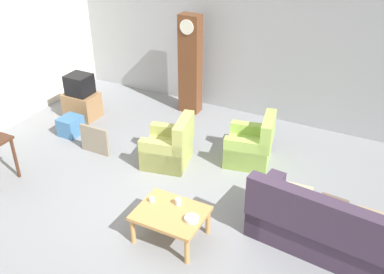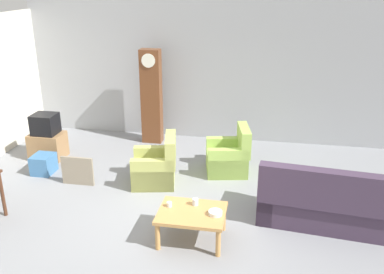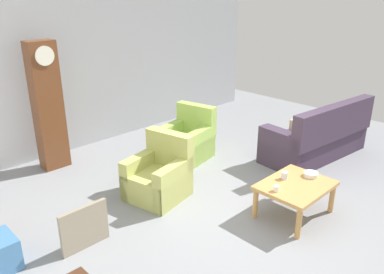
{
  "view_description": "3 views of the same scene",
  "coord_description": "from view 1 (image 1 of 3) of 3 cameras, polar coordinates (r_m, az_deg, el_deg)",
  "views": [
    {
      "loc": [
        2.84,
        -4.72,
        4.43
      ],
      "look_at": [
        0.02,
        0.78,
        0.81
      ],
      "focal_mm": 41.42,
      "sensor_mm": 36.0,
      "label": 1
    },
    {
      "loc": [
        1.37,
        -5.79,
        3.6
      ],
      "look_at": [
        0.17,
        0.75,
        1.06
      ],
      "focal_mm": 39.6,
      "sensor_mm": 36.0,
      "label": 2
    },
    {
      "loc": [
        -3.7,
        -2.88,
        2.87
      ],
      "look_at": [
        -0.12,
        0.77,
        0.88
      ],
      "focal_mm": 35.93,
      "sensor_mm": 36.0,
      "label": 3
    }
  ],
  "objects": [
    {
      "name": "ground_plane",
      "position": [
        7.07,
        -3.09,
        -8.53
      ],
      "size": [
        10.4,
        10.4,
        0.0
      ],
      "primitive_type": "plane",
      "color": "gray"
    },
    {
      "name": "garage_door_wall",
      "position": [
        9.24,
        8.05,
        12.18
      ],
      "size": [
        8.4,
        0.16,
        3.2
      ],
      "primitive_type": "cube",
      "color": "#9EA0A5",
      "rests_on": "ground_plane"
    },
    {
      "name": "couch_floral",
      "position": [
        6.34,
        16.94,
        -11.29
      ],
      "size": [
        2.18,
        1.1,
        1.04
      ],
      "color": "#423347",
      "rests_on": "ground_plane"
    },
    {
      "name": "armchair_olive_near",
      "position": [
        7.84,
        -2.96,
        -1.49
      ],
      "size": [
        0.93,
        0.9,
        0.92
      ],
      "color": "tan",
      "rests_on": "ground_plane"
    },
    {
      "name": "armchair_olive_far",
      "position": [
        7.95,
        7.62,
        -1.24
      ],
      "size": [
        0.92,
        0.9,
        0.92
      ],
      "color": "#9FC456",
      "rests_on": "ground_plane"
    },
    {
      "name": "coffee_table_wood",
      "position": [
        6.23,
        -2.77,
        -10.09
      ],
      "size": [
        0.96,
        0.76,
        0.46
      ],
      "color": "tan",
      "rests_on": "ground_plane"
    },
    {
      "name": "grandfather_clock",
      "position": [
        9.37,
        -0.23,
        9.29
      ],
      "size": [
        0.44,
        0.3,
        2.12
      ],
      "color": "brown",
      "rests_on": "ground_plane"
    },
    {
      "name": "tv_stand_cabinet",
      "position": [
        9.71,
        -13.95,
        3.99
      ],
      "size": [
        0.68,
        0.52,
        0.54
      ],
      "primitive_type": "cube",
      "color": "#997047",
      "rests_on": "ground_plane"
    },
    {
      "name": "tv_crt",
      "position": [
        9.51,
        -14.3,
        6.57
      ],
      "size": [
        0.48,
        0.44,
        0.42
      ],
      "primitive_type": "cube",
      "color": "black",
      "rests_on": "tv_stand_cabinet"
    },
    {
      "name": "framed_picture_leaning",
      "position": [
        8.34,
        -12.42,
        -0.38
      ],
      "size": [
        0.6,
        0.05,
        0.54
      ],
      "primitive_type": "cube",
      "color": "gray",
      "rests_on": "ground_plane"
    },
    {
      "name": "storage_box_blue",
      "position": [
        9.12,
        -15.35,
        1.4
      ],
      "size": [
        0.38,
        0.43,
        0.37
      ],
      "primitive_type": "cube",
      "color": "teal",
      "rests_on": "ground_plane"
    },
    {
      "name": "cup_white_porcelain",
      "position": [
        6.36,
        -5.19,
        -8.03
      ],
      "size": [
        0.08,
        0.08,
        0.07
      ],
      "primitive_type": "cylinder",
      "color": "white",
      "rests_on": "coffee_table_wood"
    },
    {
      "name": "cup_blue_rimmed",
      "position": [
        6.28,
        -1.79,
        -8.32
      ],
      "size": [
        0.09,
        0.09,
        0.1
      ],
      "primitive_type": "cylinder",
      "color": "silver",
      "rests_on": "coffee_table_wood"
    },
    {
      "name": "bowl_white_stacked",
      "position": [
        6.03,
        -0.04,
        -10.49
      ],
      "size": [
        0.2,
        0.2,
        0.06
      ],
      "primitive_type": "cylinder",
      "color": "white",
      "rests_on": "coffee_table_wood"
    }
  ]
}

